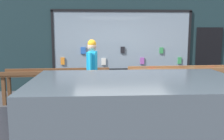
{
  "coord_description": "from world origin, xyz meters",
  "views": [
    {
      "loc": [
        -0.68,
        -6.01,
        1.96
      ],
      "look_at": [
        -0.23,
        0.75,
        0.91
      ],
      "focal_mm": 40.0,
      "sensor_mm": 36.0,
      "label": 1
    }
  ],
  "objects_px": {
    "person_browsing": "(92,67)",
    "parked_car": "(136,134)",
    "display_table_left": "(57,76)",
    "display_table_right": "(180,73)",
    "small_dog": "(77,99)"
  },
  "relations": [
    {
      "from": "parked_car",
      "to": "display_table_right",
      "type": "bearing_deg",
      "value": 65.0
    },
    {
      "from": "person_browsing",
      "to": "small_dog",
      "type": "distance_m",
      "value": 0.91
    },
    {
      "from": "person_browsing",
      "to": "parked_car",
      "type": "distance_m",
      "value": 3.66
    },
    {
      "from": "person_browsing",
      "to": "small_dog",
      "type": "height_order",
      "value": "person_browsing"
    },
    {
      "from": "display_table_left",
      "to": "parked_car",
      "type": "bearing_deg",
      "value": -69.35
    },
    {
      "from": "display_table_left",
      "to": "display_table_right",
      "type": "bearing_deg",
      "value": 0.04
    },
    {
      "from": "person_browsing",
      "to": "parked_car",
      "type": "bearing_deg",
      "value": -163.47
    },
    {
      "from": "small_dog",
      "to": "parked_car",
      "type": "xyz_separation_m",
      "value": [
        0.96,
        -3.33,
        0.48
      ]
    },
    {
      "from": "display_table_left",
      "to": "display_table_right",
      "type": "xyz_separation_m",
      "value": [
        3.51,
        0.0,
        0.04
      ]
    },
    {
      "from": "display_table_left",
      "to": "parked_car",
      "type": "distance_m",
      "value": 4.41
    },
    {
      "from": "display_table_left",
      "to": "person_browsing",
      "type": "distance_m",
      "value": 1.16
    },
    {
      "from": "small_dog",
      "to": "person_browsing",
      "type": "bearing_deg",
      "value": -68.26
    },
    {
      "from": "display_table_right",
      "to": "person_browsing",
      "type": "relative_size",
      "value": 1.7
    },
    {
      "from": "display_table_right",
      "to": "parked_car",
      "type": "xyz_separation_m",
      "value": [
        -1.95,
        -4.13,
        -0.03
      ]
    },
    {
      "from": "display_table_left",
      "to": "small_dog",
      "type": "bearing_deg",
      "value": -53.37
    }
  ]
}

